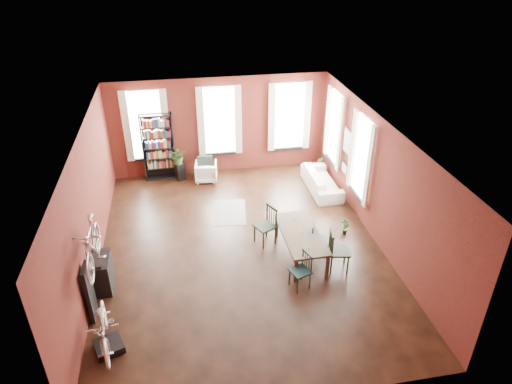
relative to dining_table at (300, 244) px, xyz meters
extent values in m
plane|color=black|center=(-1.40, 0.56, -0.34)|extent=(9.00, 9.00, 0.00)
cube|color=silver|center=(-1.40, 0.56, 2.86)|extent=(7.00, 9.00, 0.04)
cube|color=#491612|center=(-1.40, 5.06, 1.26)|extent=(7.00, 0.04, 3.20)
cube|color=#491612|center=(-1.40, -3.94, 1.26)|extent=(7.00, 0.04, 3.20)
cube|color=#491612|center=(-4.90, 0.56, 1.26)|extent=(0.04, 9.00, 3.20)
cube|color=#491612|center=(2.10, 0.56, 1.26)|extent=(0.04, 9.00, 3.20)
cube|color=white|center=(-3.70, 5.03, 1.46)|extent=(1.00, 0.04, 2.20)
cube|color=beige|center=(-3.70, 4.96, 1.46)|extent=(1.40, 0.06, 2.30)
cube|color=white|center=(-1.40, 5.03, 1.46)|extent=(1.00, 0.04, 2.20)
cube|color=beige|center=(-1.40, 4.96, 1.46)|extent=(1.40, 0.06, 2.30)
cube|color=white|center=(0.90, 5.03, 1.46)|extent=(1.00, 0.04, 2.20)
cube|color=beige|center=(0.90, 4.96, 1.46)|extent=(1.40, 0.06, 2.30)
cube|color=white|center=(2.07, 1.56, 1.46)|extent=(0.04, 1.00, 2.20)
cube|color=beige|center=(2.00, 1.56, 1.46)|extent=(0.06, 1.40, 2.30)
cube|color=white|center=(2.07, 3.76, 1.46)|extent=(0.04, 1.00, 2.20)
cube|color=beige|center=(2.00, 3.76, 1.46)|extent=(0.06, 1.40, 2.30)
cube|color=black|center=(2.06, 2.66, 1.46)|extent=(0.04, 0.55, 0.75)
cube|color=black|center=(2.06, 2.66, 0.61)|extent=(0.04, 0.45, 0.35)
cube|color=#493C2B|center=(0.00, 0.00, 0.00)|extent=(0.95, 2.01, 0.68)
cube|color=#173433|center=(-0.31, -1.11, 0.10)|extent=(0.52, 0.52, 0.89)
cube|color=black|center=(-0.75, 0.70, 0.18)|extent=(0.63, 0.63, 1.03)
cube|color=black|center=(0.76, -0.65, 0.18)|extent=(0.56, 0.56, 1.04)
cube|color=#1C3E3C|center=(0.49, 0.01, 0.08)|extent=(0.50, 0.50, 0.84)
cube|color=black|center=(-3.40, 4.86, 0.76)|extent=(1.00, 0.32, 2.20)
imported|color=white|center=(-1.96, 4.42, 0.01)|extent=(0.76, 0.72, 0.70)
imported|color=beige|center=(1.55, 3.16, 0.07)|extent=(0.61, 2.08, 0.81)
cube|color=black|center=(-1.46, 2.33, -0.33)|extent=(1.07, 1.53, 0.01)
cube|color=black|center=(-4.41, -2.21, -0.26)|extent=(0.66, 0.66, 0.15)
cube|color=black|center=(-4.80, -1.24, 0.31)|extent=(0.16, 0.60, 1.30)
cube|color=black|center=(-4.68, -0.34, 0.06)|extent=(0.40, 0.80, 0.80)
cube|color=black|center=(-2.78, 4.67, -0.06)|extent=(0.36, 0.36, 0.56)
imported|color=#2E6327|center=(1.77, 4.28, -0.20)|extent=(0.40, 0.65, 0.27)
imported|color=#255120|center=(1.43, 0.72, -0.26)|extent=(0.32, 0.49, 0.16)
imported|color=silver|center=(-4.42, -2.20, 0.62)|extent=(0.69, 0.93, 1.62)
imported|color=#A5A8AD|center=(-4.55, -1.24, 1.79)|extent=(0.47, 1.00, 1.66)
imported|color=#2F5723|center=(-2.80, 4.65, 0.46)|extent=(0.62, 0.67, 0.47)
camera|label=1|loc=(-2.71, -8.82, 6.68)|focal=32.00mm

